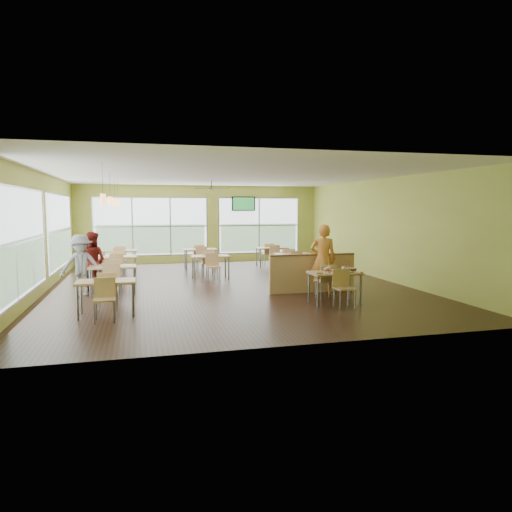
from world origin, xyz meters
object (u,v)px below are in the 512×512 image
(man_plaid, at_px, (323,259))
(food_basket, at_px, (351,269))
(half_wall_divider, at_px, (312,273))
(main_table, at_px, (335,277))

(man_plaid, xyz_separation_m, food_basket, (0.34, -0.98, -0.14))
(half_wall_divider, xyz_separation_m, food_basket, (0.50, -1.32, 0.26))
(main_table, distance_m, man_plaid, 1.16)
(main_table, relative_size, man_plaid, 0.82)
(man_plaid, bearing_deg, food_basket, 131.12)
(main_table, xyz_separation_m, food_basket, (0.50, 0.13, 0.15))
(main_table, xyz_separation_m, man_plaid, (0.16, 1.11, 0.30))
(half_wall_divider, bearing_deg, food_basket, -69.32)
(half_wall_divider, relative_size, man_plaid, 1.30)
(main_table, relative_size, food_basket, 5.80)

